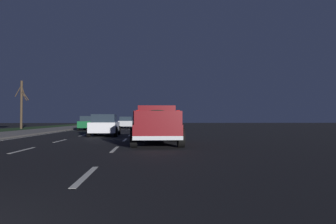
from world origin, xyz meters
name	(u,v)px	position (x,y,z in m)	size (l,w,h in m)	color
ground	(115,132)	(27.00, 0.00, 0.00)	(144.00, 144.00, 0.00)	black
sidewalk_shoulder	(35,131)	(27.00, 7.45, 0.06)	(108.00, 4.00, 0.12)	slate
lane_markings	(90,130)	(30.58, 3.01, 0.00)	(109.04, 7.04, 0.01)	silver
pickup_truck	(157,124)	(12.40, -3.50, 0.98)	(5.45, 2.33, 1.87)	maroon
sedan_green	(90,123)	(32.13, 3.34, 0.78)	(4.43, 2.08, 1.54)	#14592D
sedan_blue	(152,122)	(39.81, -3.71, 0.78)	(4.42, 2.05, 1.54)	navy
sedan_white	(105,125)	(20.01, 0.03, 0.78)	(4.44, 2.09, 1.54)	silver
sedan_silver	(126,122)	(38.96, -0.24, 0.78)	(4.41, 2.04, 1.54)	#B2B5BA
bare_tree_far	(22,103)	(36.61, 12.55, 3.18)	(1.42, 1.89, 5.99)	#423323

